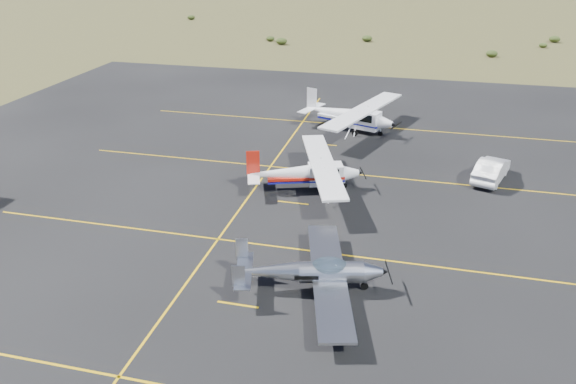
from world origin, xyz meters
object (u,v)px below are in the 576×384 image
at_px(sedan, 491,169).
at_px(aircraft_cessna, 306,172).
at_px(aircraft_low_wing, 314,272).
at_px(aircraft_plain, 350,114).

bearing_deg(sedan, aircraft_cessna, 38.64).
xyz_separation_m(aircraft_low_wing, aircraft_plain, (-1.75, 24.14, 0.37)).
xyz_separation_m(aircraft_low_wing, sedan, (9.25, 15.81, -0.24)).
bearing_deg(sedan, aircraft_plain, -19.40).
relative_size(aircraft_low_wing, aircraft_plain, 0.80).
height_order(aircraft_low_wing, sedan, aircraft_low_wing).
height_order(aircraft_cessna, aircraft_plain, aircraft_plain).
bearing_deg(aircraft_cessna, aircraft_plain, 66.81).
distance_m(aircraft_cessna, sedan, 12.93).
distance_m(aircraft_low_wing, aircraft_plain, 24.21).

